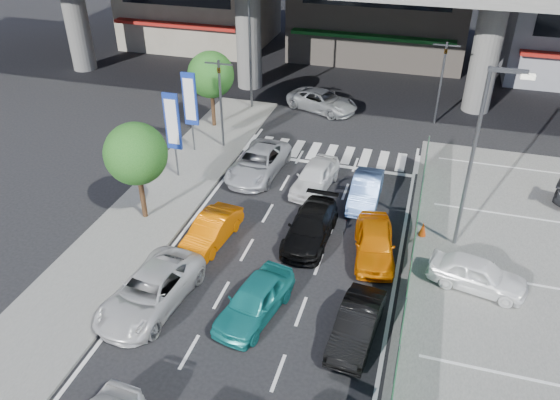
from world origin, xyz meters
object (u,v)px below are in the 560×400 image
(signboard_far, at_px, (190,102))
(sedan_white_front_mid, at_px, (315,176))
(traffic_light_right, at_px, (444,63))
(parked_sedan_white, at_px, (478,274))
(sedan_black_mid, at_px, (311,227))
(taxi_orange_right, at_px, (374,242))
(tree_near, at_px, (136,154))
(crossing_wagon_silver, at_px, (322,101))
(street_lamp_left, at_px, (252,38))
(sedan_white_mid_left, at_px, (150,291))
(taxi_orange_left, at_px, (211,230))
(street_lamp_right, at_px, (479,147))
(hatch_black_mid_right, at_px, (357,325))
(kei_truck_front_right, at_px, (366,191))
(signboard_near, at_px, (173,124))
(traffic_light_left, at_px, (220,83))
(tree_far, at_px, (211,75))
(taxi_teal_mid, at_px, (255,300))
(wagon_silver_front_left, at_px, (258,163))
(traffic_cone, at_px, (423,229))

(signboard_far, bearing_deg, sedan_white_front_mid, -15.29)
(traffic_light_right, xyz_separation_m, parked_sedan_white, (2.34, -15.79, -3.24))
(sedan_black_mid, distance_m, taxi_orange_right, 2.89)
(tree_near, xyz_separation_m, crossing_wagon_silver, (5.15, 15.00, -2.72))
(street_lamp_left, relative_size, parked_sedan_white, 2.13)
(sedan_white_mid_left, relative_size, taxi_orange_left, 1.31)
(taxi_orange_left, bearing_deg, parked_sedan_white, 6.79)
(signboard_far, relative_size, sedan_white_front_mid, 1.16)
(signboard_far, height_order, sedan_white_front_mid, signboard_far)
(traffic_light_right, bearing_deg, street_lamp_right, -82.66)
(taxi_orange_right, bearing_deg, crossing_wagon_silver, 101.08)
(crossing_wagon_silver, distance_m, parked_sedan_white, 18.52)
(hatch_black_mid_right, xyz_separation_m, kei_truck_front_right, (-1.08, 9.05, 0.02))
(signboard_near, distance_m, tree_near, 4.01)
(traffic_light_left, distance_m, sedan_white_mid_left, 13.82)
(tree_far, height_order, crossing_wagon_silver, tree_far)
(signboard_near, height_order, hatch_black_mid_right, signboard_near)
(traffic_light_right, relative_size, taxi_orange_right, 1.28)
(tree_near, height_order, kei_truck_front_right, tree_near)
(sedan_black_mid, bearing_deg, parked_sedan_white, -9.40)
(traffic_light_right, bearing_deg, signboard_far, -148.57)
(traffic_light_right, bearing_deg, taxi_orange_left, -118.88)
(street_lamp_right, distance_m, taxi_teal_mid, 10.58)
(street_lamp_left, distance_m, kei_truck_front_right, 13.85)
(tree_near, relative_size, sedan_white_mid_left, 0.97)
(traffic_light_right, bearing_deg, crossing_wagon_silver, -179.99)
(sedan_white_mid_left, xyz_separation_m, kei_truck_front_right, (6.60, 9.58, -0.05))
(street_lamp_right, height_order, wagon_silver_front_left, street_lamp_right)
(street_lamp_right, xyz_separation_m, crossing_wagon_silver, (-9.02, 13.00, -4.10))
(signboard_near, height_order, traffic_cone, signboard_near)
(hatch_black_mid_right, xyz_separation_m, traffic_cone, (1.83, 6.89, -0.22))
(traffic_light_left, relative_size, tree_far, 1.08)
(street_lamp_right, bearing_deg, signboard_far, 161.32)
(taxi_orange_right, bearing_deg, tree_far, 128.61)
(traffic_light_left, bearing_deg, sedan_white_front_mid, -26.42)
(signboard_near, xyz_separation_m, sedan_white_mid_left, (3.29, -9.23, -2.37))
(tree_far, xyz_separation_m, hatch_black_mid_right, (11.57, -15.22, -2.77))
(tree_near, height_order, sedan_white_mid_left, tree_near)
(traffic_cone, bearing_deg, kei_truck_front_right, 143.32)
(tree_far, distance_m, hatch_black_mid_right, 19.32)
(signboard_far, bearing_deg, street_lamp_right, -18.68)
(signboard_far, height_order, parked_sedan_white, signboard_far)
(signboard_far, bearing_deg, signboard_near, -82.41)
(taxi_teal_mid, relative_size, taxi_orange_left, 1.06)
(signboard_near, xyz_separation_m, traffic_cone, (12.80, -1.82, -2.67))
(traffic_light_left, xyz_separation_m, sedan_white_front_mid, (6.21, -3.09, -3.25))
(tree_far, relative_size, taxi_teal_mid, 1.19)
(crossing_wagon_silver, bearing_deg, wagon_silver_front_left, -166.72)
(signboard_near, height_order, taxi_teal_mid, signboard_near)
(crossing_wagon_silver, bearing_deg, taxi_orange_right, -138.00)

